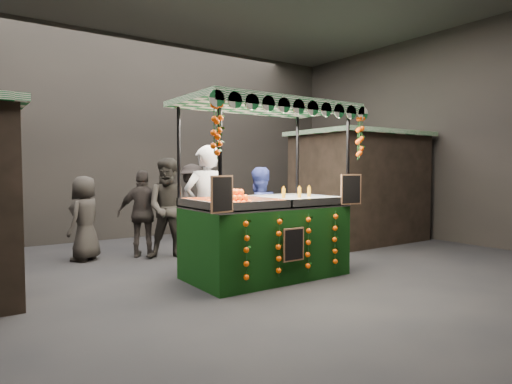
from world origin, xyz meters
TOP-DOWN VIEW (x-y plane):
  - ground at (0.00, 0.00)m, footprint 12.00×12.00m
  - market_hall at (0.00, 0.00)m, footprint 12.10×10.10m
  - neighbour_stall_right at (4.40, 1.50)m, footprint 3.00×2.20m
  - juice_stall at (0.43, -0.19)m, footprint 2.85×1.68m
  - vendor_grey at (-0.16, 0.78)m, footprint 0.78×0.51m
  - vendor_blue at (0.91, 0.76)m, footprint 0.87×0.69m
  - shopper_1 at (-0.25, 2.02)m, footprint 1.17×1.09m
  - shopper_2 at (-0.62, 2.46)m, footprint 1.07×0.85m
  - shopper_3 at (1.21, 4.04)m, footprint 1.23×1.37m
  - shopper_4 at (-1.65, 2.78)m, footprint 0.91×0.90m

SIDE VIEW (x-z plane):
  - ground at x=0.00m, z-range 0.00..0.00m
  - shopper_4 at x=-1.65m, z-range 0.00..1.59m
  - shopper_2 at x=-0.62m, z-range 0.00..1.70m
  - juice_stall at x=0.43m, z-range -0.52..2.24m
  - vendor_blue at x=0.91m, z-range 0.00..1.75m
  - shopper_3 at x=1.21m, z-range 0.00..1.85m
  - shopper_1 at x=-0.25m, z-range 0.00..1.93m
  - vendor_grey at x=-0.16m, z-range 0.00..2.11m
  - neighbour_stall_right at x=4.40m, z-range 0.01..2.61m
  - market_hall at x=0.00m, z-range 0.86..5.91m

